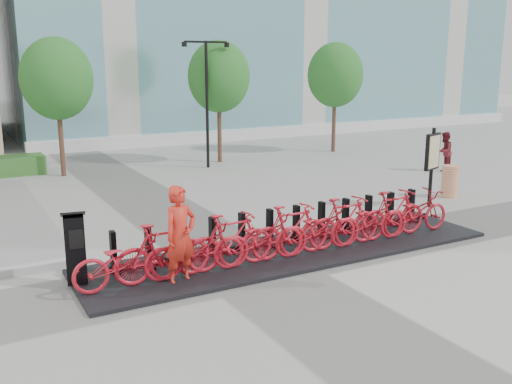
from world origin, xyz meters
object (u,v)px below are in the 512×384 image
worker_red (180,236)px  construction_barrel (450,181)px  bike_0 (126,261)px  kiosk (75,248)px  pedestrian (444,152)px  map_sign (432,155)px

worker_red → construction_barrel: (10.16, 2.75, -0.47)m
bike_0 → kiosk: (-0.77, 0.68, 0.17)m
worker_red → construction_barrel: 10.54m
worker_red → construction_barrel: bearing=-2.9°
bike_0 → pedestrian: size_ratio=1.29×
bike_0 → pedestrian: pedestrian is taller
worker_red → map_sign: (8.67, 2.13, 0.58)m
bike_0 → pedestrian: (14.40, 5.87, 0.17)m
worker_red → construction_barrel: size_ratio=1.93×
pedestrian → bike_0: bearing=-5.1°
bike_0 → kiosk: bearing=48.6°
pedestrian → map_sign: map_sign is taller
kiosk → construction_barrel: kiosk is taller
bike_0 → worker_red: worker_red is taller
pedestrian → map_sign: size_ratio=0.66×
bike_0 → worker_red: (1.02, -0.16, 0.37)m
bike_0 → pedestrian: bearing=-67.8°
pedestrian → construction_barrel: (-3.21, -3.28, -0.27)m
pedestrian → map_sign: bearing=12.4°
bike_0 → map_sign: size_ratio=0.85×
bike_0 → kiosk: size_ratio=1.39×
bike_0 → construction_barrel: size_ratio=1.98×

